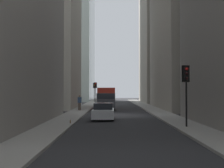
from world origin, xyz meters
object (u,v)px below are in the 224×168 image
(traffic_light_midblock, at_px, (96,88))
(pedestrian, at_px, (80,102))
(sedan_silver, at_px, (103,112))
(traffic_light_far_junction, at_px, (94,88))
(delivery_truck, at_px, (106,98))
(discarded_bottle, at_px, (70,122))
(traffic_light_foreground, at_px, (186,81))

(traffic_light_midblock, height_order, pedestrian, traffic_light_midblock)
(sedan_silver, distance_m, pedestrian, 10.12)
(pedestrian, bearing_deg, traffic_light_far_junction, -0.54)
(pedestrian, bearing_deg, traffic_light_midblock, -1.52)
(delivery_truck, relative_size, traffic_light_midblock, 1.63)
(discarded_bottle, bearing_deg, traffic_light_foreground, -104.03)
(delivery_truck, distance_m, discarded_bottle, 17.22)
(delivery_truck, distance_m, traffic_light_midblock, 19.69)
(delivery_truck, distance_m, pedestrian, 4.58)
(traffic_light_midblock, relative_size, pedestrian, 2.21)
(delivery_truck, bearing_deg, pedestrian, 136.77)
(delivery_truck, xyz_separation_m, pedestrian, (-3.33, 3.13, -0.34))
(traffic_light_foreground, distance_m, pedestrian, 18.02)
(traffic_light_far_junction, bearing_deg, pedestrian, 179.46)
(traffic_light_foreground, xyz_separation_m, pedestrian, (15.66, 8.72, -1.95))
(sedan_silver, distance_m, traffic_light_foreground, 8.57)
(delivery_truck, distance_m, sedan_silver, 12.97)
(pedestrian, distance_m, discarded_bottle, 13.75)
(traffic_light_midblock, height_order, traffic_light_far_junction, traffic_light_midblock)
(traffic_light_midblock, relative_size, traffic_light_far_junction, 1.00)
(traffic_light_foreground, distance_m, traffic_light_far_junction, 41.44)
(traffic_light_foreground, xyz_separation_m, discarded_bottle, (1.96, 7.84, -2.82))
(traffic_light_foreground, height_order, pedestrian, traffic_light_foreground)
(traffic_light_midblock, relative_size, discarded_bottle, 14.67)
(traffic_light_foreground, bearing_deg, pedestrian, 29.11)
(traffic_light_midblock, distance_m, discarded_bottle, 36.60)
(traffic_light_far_junction, height_order, discarded_bottle, traffic_light_far_junction)
(traffic_light_foreground, relative_size, discarded_bottle, 14.78)
(sedan_silver, bearing_deg, traffic_light_foreground, -137.21)
(traffic_light_foreground, bearing_deg, delivery_truck, 16.40)
(delivery_truck, xyz_separation_m, traffic_light_far_junction, (21.58, 2.90, 1.59))
(sedan_silver, xyz_separation_m, discarded_bottle, (-4.08, 2.25, -0.42))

